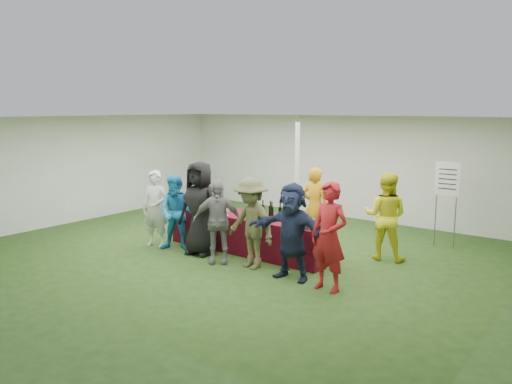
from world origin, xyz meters
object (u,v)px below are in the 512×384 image
Objects in this scene: customer_6 at (329,237)px; dump_bucket at (308,224)px; customer_2 at (200,208)px; customer_4 at (251,223)px; staff_back at (386,216)px; customer_1 at (177,213)px; customer_0 at (155,209)px; customer_3 at (217,222)px; customer_5 at (292,231)px; wine_list_sign at (447,185)px; serving_table at (248,233)px; staff_pourer at (315,208)px.

dump_bucket is at bearing 144.96° from customer_6.
dump_bucket is at bearing 5.50° from customer_2.
customer_4 is at bearing -178.81° from customer_6.
customer_2 is at bearing -175.11° from customer_4.
customer_6 is at bearing 3.02° from customer_4.
staff_back is 4.15m from customer_1.
customer_2 is 1.12× the size of customer_4.
customer_4 reaches higher than dump_bucket.
dump_bucket is at bearing 41.88° from customer_4.
customer_0 is 0.87× the size of customer_2.
customer_0 is 0.97× the size of customer_4.
customer_1 is 0.98× the size of customer_3.
customer_2 is 1.12× the size of customer_5.
wine_list_sign is 3.76m from customer_6.
staff_back is 1.02× the size of customer_4.
customer_6 is at bearing -21.65° from serving_table.
customer_4 reaches higher than customer_1.
wine_list_sign reaches higher than customer_4.
customer_2 is (-1.56, -1.81, 0.09)m from staff_pourer.
staff_pourer is at bearing 12.46° from customer_1.
wine_list_sign is at bearing 62.60° from dump_bucket.
customer_0 is 3.40m from customer_5.
customer_6 is at bearing -100.86° from wine_list_sign.
customer_4 is at bearing 79.17° from staff_pourer.
serving_table is 1.52m from customer_1.
customer_2 reaches higher than staff_pourer.
customer_1 is (-2.14, -1.88, -0.07)m from staff_pourer.
dump_bucket is 0.12× the size of customer_2.
customer_2 reaches higher than customer_1.
customer_2 is (-2.20, -0.50, 0.09)m from dump_bucket.
customer_3 is (1.78, -0.05, -0.02)m from customer_0.
wine_list_sign is (1.53, 2.95, 0.48)m from dump_bucket.
staff_back is at bearing 8.71° from customer_0.
customer_3 is at bearing -35.37° from customer_1.
customer_0 is 1.78m from customer_3.
customer_1 is (-4.31, -3.51, -0.54)m from wine_list_sign.
serving_table is at bearing 164.59° from customer_6.
staff_pourer is at bearing 132.08° from customer_6.
customer_4 is (-0.86, -0.57, -0.01)m from dump_bucket.
customer_2 is 1.06× the size of customer_6.
staff_pourer is 2.22m from customer_3.
customer_2 is at bearing -177.99° from customer_6.
customer_2 is (-3.73, -3.45, -0.38)m from wine_list_sign.
customer_4 is at bearing -10.47° from customer_2.
dump_bucket is at bearing -117.40° from wine_list_sign.
customer_1 is at bearing 138.85° from customer_3.
customer_3 is 0.95× the size of customer_5.
customer_0 is 0.56m from customer_1.
customer_4 is 0.94× the size of customer_6.
customer_2 is 3.03m from customer_6.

